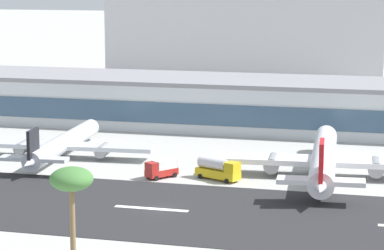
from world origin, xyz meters
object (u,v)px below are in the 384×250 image
object	(u,v)px
airliner_red_tail_gate_2	(323,160)
palm_tree_1	(72,183)
airliner_black_tail_gate_1	(61,145)
service_box_truck_1	(161,168)
distant_hotel_block	(249,25)
terminal_building	(239,103)
service_fuel_truck_2	(218,169)

from	to	relation	value
airliner_red_tail_gate_2	palm_tree_1	world-z (taller)	palm_tree_1
airliner_black_tail_gate_1	service_box_truck_1	size ratio (longest dim) A/B	6.63
service_box_truck_1	distant_hotel_block	bearing A→B (deg)	-139.57
airliner_black_tail_gate_1	airliner_red_tail_gate_2	bearing A→B (deg)	-97.96
terminal_building	airliner_red_tail_gate_2	distance (m)	53.68
terminal_building	distant_hotel_block	world-z (taller)	distant_hotel_block
service_fuel_truck_2	palm_tree_1	world-z (taller)	palm_tree_1
service_fuel_truck_2	palm_tree_1	bearing A→B (deg)	-70.13
distant_hotel_block	service_fuel_truck_2	world-z (taller)	distant_hotel_block
service_fuel_truck_2	airliner_red_tail_gate_2	bearing A→B (deg)	43.00
terminal_building	service_box_truck_1	size ratio (longest dim) A/B	23.05
distant_hotel_block	service_fuel_truck_2	xyz separation A→B (m)	(22.21, -144.38, -17.20)
palm_tree_1	service_box_truck_1	bearing A→B (deg)	95.93
distant_hotel_block	service_box_truck_1	xyz separation A→B (m)	(12.01, -145.53, -17.44)
terminal_building	service_box_truck_1	distance (m)	54.75
palm_tree_1	distant_hotel_block	bearing A→B (deg)	95.05
airliner_black_tail_gate_1	airliner_red_tail_gate_2	xyz separation A→B (m)	(52.31, -3.49, 0.53)
terminal_building	service_box_truck_1	bearing A→B (deg)	-93.21
distant_hotel_block	service_box_truck_1	bearing A→B (deg)	-85.28
airliner_black_tail_gate_1	palm_tree_1	xyz separation A→B (m)	(29.72, -65.45, 9.81)
palm_tree_1	terminal_building	bearing A→B (deg)	91.38
airliner_red_tail_gate_2	distant_hotel_block	bearing A→B (deg)	11.54
distant_hotel_block	terminal_building	bearing A→B (deg)	-80.60
airliner_red_tail_gate_2	service_box_truck_1	size ratio (longest dim) A/B	7.89
terminal_building	palm_tree_1	world-z (taller)	palm_tree_1
terminal_building	airliner_red_tail_gate_2	world-z (taller)	terminal_building
service_fuel_truck_2	palm_tree_1	distance (m)	57.08
terminal_building	service_fuel_truck_2	distance (m)	53.98
airliner_red_tail_gate_2	service_fuel_truck_2	bearing A→B (deg)	103.81
service_box_truck_1	palm_tree_1	size ratio (longest dim) A/B	0.43
service_fuel_truck_2	airliner_black_tail_gate_1	bearing A→B (deg)	-171.07
terminal_building	service_box_truck_1	world-z (taller)	terminal_building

